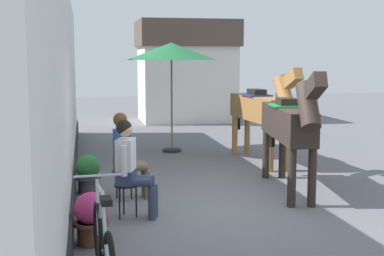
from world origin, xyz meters
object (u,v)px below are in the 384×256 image
seated_visitor_near (130,163)px  cafe_parasol (171,52)px  flower_planter_near (91,217)px  leaning_bicycle (103,246)px  flower_planter_far (88,173)px  seated_visitor_far (126,151)px  saddled_horse_far (261,109)px  saddled_horse_near (289,124)px

seated_visitor_near → cafe_parasol: 5.52m
seated_visitor_near → flower_planter_near: bearing=-120.1°
leaning_bicycle → flower_planter_far: bearing=91.6°
seated_visitor_near → seated_visitor_far: same height
saddled_horse_far → seated_visitor_near: bearing=-132.4°
saddled_horse_near → cafe_parasol: (-1.25, 4.23, 1.20)m
saddled_horse_far → flower_planter_near: size_ratio=4.68×
saddled_horse_near → cafe_parasol: cafe_parasol is taller
saddled_horse_near → cafe_parasol: size_ratio=1.16×
flower_planter_far → cafe_parasol: size_ratio=0.25×
flower_planter_far → leaning_bicycle: leaning_bicycle is taller
leaning_bicycle → cafe_parasol: size_ratio=0.68×
seated_visitor_near → seated_visitor_far: bearing=89.0°
seated_visitor_far → flower_planter_near: seated_visitor_far is taller
seated_visitor_far → leaning_bicycle: bearing=-98.7°
flower_planter_far → cafe_parasol: (2.00, 3.56, 2.03)m
saddled_horse_near → flower_planter_near: 3.83m
saddled_horse_near → flower_planter_near: saddled_horse_near is taller
saddled_horse_near → leaning_bicycle: size_ratio=1.70×
flower_planter_near → seated_visitor_near: bearing=59.9°
cafe_parasol → seated_visitor_near: bearing=-105.7°
seated_visitor_near → flower_planter_far: seated_visitor_near is taller
saddled_horse_near → saddled_horse_far: 2.50m
seated_visitor_far → seated_visitor_near: bearing=-91.0°
flower_planter_near → cafe_parasol: bearing=71.8°
seated_visitor_near → seated_visitor_far: size_ratio=1.00×
seated_visitor_far → cafe_parasol: cafe_parasol is taller
saddled_horse_far → flower_planter_near: (-3.61, -4.32, -0.82)m
saddled_horse_near → leaning_bicycle: 4.45m
seated_visitor_far → leaning_bicycle: 3.22m
saddled_horse_near → saddled_horse_far: size_ratio=1.00×
cafe_parasol → flower_planter_far: bearing=-119.4°
seated_visitor_far → flower_planter_far: 0.92m
seated_visitor_near → cafe_parasol: size_ratio=0.54×
saddled_horse_near → cafe_parasol: 4.57m
seated_visitor_near → saddled_horse_far: size_ratio=0.46×
cafe_parasol → saddled_horse_far: bearing=-47.3°
saddled_horse_near → flower_planter_far: bearing=168.4°
seated_visitor_near → saddled_horse_far: 4.53m
cafe_parasol → flower_planter_near: bearing=-108.2°
saddled_horse_far → leaning_bicycle: size_ratio=1.70×
flower_planter_near → leaning_bicycle: leaning_bicycle is taller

